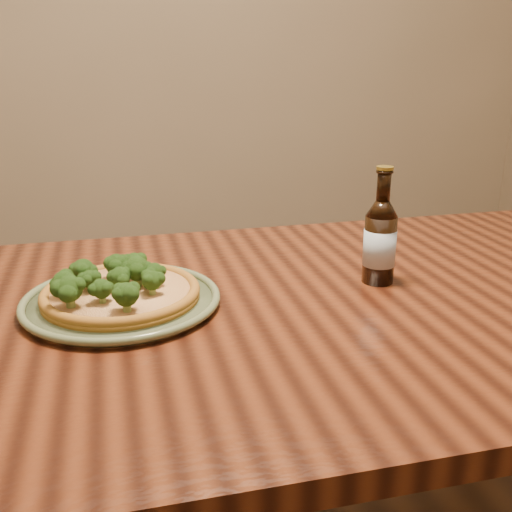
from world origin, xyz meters
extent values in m
cube|color=gray|center=(0.00, 2.25, 1.35)|extent=(4.00, 0.04, 2.70)
cube|color=#4C2110|center=(0.00, 0.10, 0.73)|extent=(1.60, 0.90, 0.04)
cylinder|color=#4C2110|center=(0.73, 0.48, 0.35)|extent=(0.07, 0.07, 0.71)
cylinder|color=#5E6B49|center=(-0.27, 0.14, 0.76)|extent=(0.31, 0.31, 0.01)
torus|color=#5E6B49|center=(-0.27, 0.14, 0.76)|extent=(0.33, 0.33, 0.01)
torus|color=#5E6B49|center=(-0.27, 0.14, 0.76)|extent=(0.27, 0.27, 0.01)
cylinder|color=#9A6622|center=(-0.27, 0.14, 0.77)|extent=(0.26, 0.26, 0.01)
torus|color=#9A6622|center=(-0.27, 0.14, 0.78)|extent=(0.27, 0.27, 0.02)
cylinder|color=#F1DC93|center=(-0.27, 0.14, 0.78)|extent=(0.23, 0.23, 0.01)
sphere|color=#315A1C|center=(-0.33, 0.18, 0.81)|extent=(0.04, 0.04, 0.04)
sphere|color=#315A1C|center=(-0.25, 0.20, 0.80)|extent=(0.04, 0.04, 0.03)
sphere|color=#315A1C|center=(-0.30, 0.10, 0.80)|extent=(0.04, 0.04, 0.03)
sphere|color=#315A1C|center=(-0.27, 0.14, 0.80)|extent=(0.03, 0.03, 0.03)
sphere|color=#315A1C|center=(-0.28, 0.19, 0.81)|extent=(0.05, 0.05, 0.04)
sphere|color=#315A1C|center=(-0.24, 0.16, 0.81)|extent=(0.05, 0.05, 0.04)
sphere|color=#315A1C|center=(-0.32, 0.15, 0.80)|extent=(0.03, 0.03, 0.03)
sphere|color=#315A1C|center=(-0.22, 0.11, 0.80)|extent=(0.04, 0.04, 0.03)
sphere|color=#315A1C|center=(-0.22, 0.15, 0.80)|extent=(0.04, 0.04, 0.03)
sphere|color=#315A1C|center=(-0.35, 0.09, 0.81)|extent=(0.05, 0.05, 0.04)
sphere|color=#315A1C|center=(-0.27, 0.05, 0.81)|extent=(0.05, 0.05, 0.04)
sphere|color=#315A1C|center=(-0.36, 0.13, 0.81)|extent=(0.05, 0.05, 0.04)
cylinder|color=black|center=(0.20, 0.14, 0.81)|extent=(0.06, 0.06, 0.13)
cone|color=black|center=(0.20, 0.14, 0.89)|extent=(0.06, 0.06, 0.03)
cylinder|color=black|center=(0.20, 0.14, 0.93)|extent=(0.02, 0.02, 0.06)
torus|color=black|center=(0.20, 0.14, 0.96)|extent=(0.03, 0.03, 0.00)
cylinder|color=#A58C33|center=(0.20, 0.14, 0.96)|extent=(0.03, 0.03, 0.01)
cylinder|color=silver|center=(0.20, 0.14, 0.82)|extent=(0.06, 0.06, 0.07)
camera|label=1|loc=(-0.28, -0.82, 1.16)|focal=42.00mm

